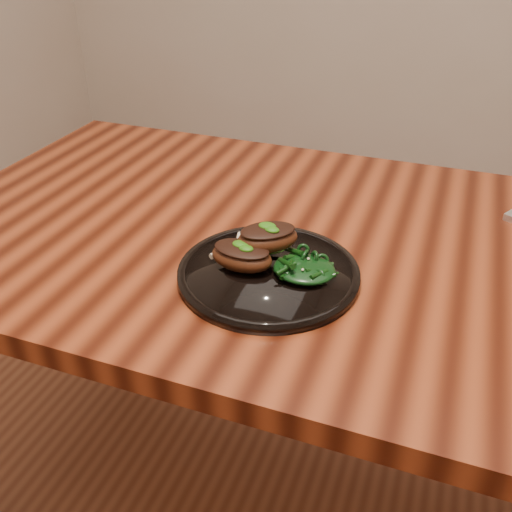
{
  "coord_description": "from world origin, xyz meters",
  "views": [
    {
      "loc": [
        0.12,
        -0.84,
        1.25
      ],
      "look_at": [
        -0.14,
        -0.14,
        0.78
      ],
      "focal_mm": 40.0,
      "sensor_mm": 36.0,
      "label": 1
    }
  ],
  "objects_px": {
    "lamb_chop_front": "(242,255)",
    "greens_heap": "(304,265)",
    "desk": "(356,285)",
    "plate": "(269,273)"
  },
  "relations": [
    {
      "from": "desk",
      "to": "plate",
      "type": "xyz_separation_m",
      "value": [
        -0.12,
        -0.15,
        0.09
      ]
    },
    {
      "from": "desk",
      "to": "plate",
      "type": "distance_m",
      "value": 0.21
    },
    {
      "from": "plate",
      "to": "lamb_chop_front",
      "type": "distance_m",
      "value": 0.05
    },
    {
      "from": "lamb_chop_front",
      "to": "plate",
      "type": "bearing_deg",
      "value": 13.49
    },
    {
      "from": "lamb_chop_front",
      "to": "greens_heap",
      "type": "bearing_deg",
      "value": 8.76
    },
    {
      "from": "plate",
      "to": "greens_heap",
      "type": "bearing_deg",
      "value": 5.19
    },
    {
      "from": "desk",
      "to": "greens_heap",
      "type": "height_order",
      "value": "greens_heap"
    },
    {
      "from": "lamb_chop_front",
      "to": "greens_heap",
      "type": "relative_size",
      "value": 1.12
    },
    {
      "from": "desk",
      "to": "lamb_chop_front",
      "type": "height_order",
      "value": "lamb_chop_front"
    },
    {
      "from": "desk",
      "to": "lamb_chop_front",
      "type": "relative_size",
      "value": 14.95
    }
  ]
}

